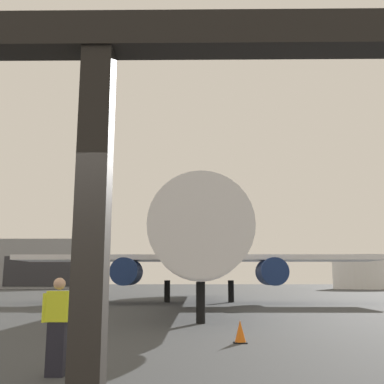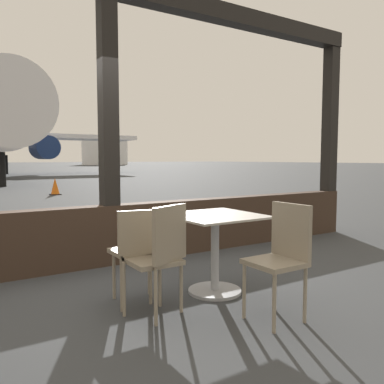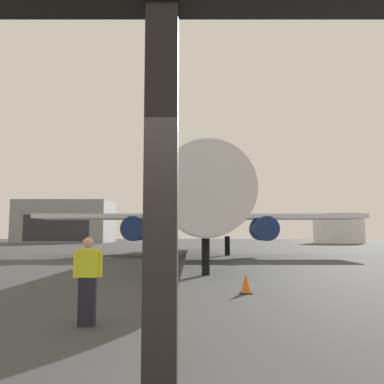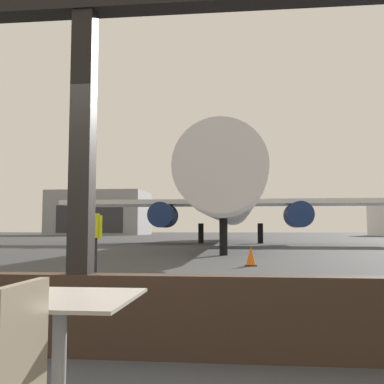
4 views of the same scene
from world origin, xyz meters
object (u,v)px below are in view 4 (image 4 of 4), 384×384
Objects in this scene: airplane at (230,198)px; traffic_cone at (251,257)px; dining_table at (59,353)px; distant_hangar at (100,213)px; ground_crew_worker at (89,240)px.

airplane is 20.21m from traffic_cone.
dining_table is 1.35× the size of traffic_cone.
distant_hangar is at bearing 110.93° from traffic_cone.
airplane is 1.95× the size of distant_hangar.
distant_hangar is (-27.02, 85.98, 3.88)m from dining_table.
dining_table is at bearing -72.23° from ground_crew_worker.
traffic_cone is at bearing -69.07° from distant_hangar.
dining_table is at bearing -72.56° from distant_hangar.
distant_hangar is (-27.35, 54.32, 0.84)m from airplane.
traffic_cone is at bearing 83.33° from dining_table.
traffic_cone is at bearing 49.82° from ground_crew_worker.
airplane reaches higher than dining_table.
distant_hangar is at bearing 116.73° from airplane.
ground_crew_worker reaches higher than traffic_cone.
traffic_cone is (1.37, 11.74, -0.17)m from dining_table.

